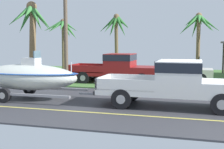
# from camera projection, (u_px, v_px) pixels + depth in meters

# --- Properties ---
(ground) EXTENTS (36.00, 22.00, 0.11)m
(ground) POSITION_uv_depth(u_px,v_px,m) (198.00, 83.00, 20.24)
(ground) COLOR #38383D
(pickup_truck_towing) EXTENTS (5.92, 2.08, 1.90)m
(pickup_truck_towing) POSITION_uv_depth(u_px,v_px,m) (179.00, 82.00, 12.32)
(pickup_truck_towing) COLOR silver
(pickup_truck_towing) RESTS_ON ground
(boat_on_trailer) EXTENTS (6.28, 2.37, 2.24)m
(boat_on_trailer) POSITION_uv_depth(u_px,v_px,m) (26.00, 77.00, 14.22)
(boat_on_trailer) COLOR gray
(boat_on_trailer) RESTS_ON ground
(parked_pickup_background) EXTENTS (5.90, 2.08, 1.91)m
(parked_pickup_background) POSITION_uv_depth(u_px,v_px,m) (120.00, 67.00, 19.53)
(parked_pickup_background) COLOR maroon
(parked_pickup_background) RESTS_ON ground
(parked_sedan_far) EXTENTS (4.49, 1.95, 1.38)m
(parked_sedan_far) POSITION_uv_depth(u_px,v_px,m) (177.00, 71.00, 20.77)
(parked_sedan_far) COLOR beige
(parked_sedan_far) RESTS_ON ground
(palm_tree_near_left) EXTENTS (2.90, 2.93, 5.15)m
(palm_tree_near_left) POSITION_uv_depth(u_px,v_px,m) (116.00, 28.00, 27.21)
(palm_tree_near_left) COLOR brown
(palm_tree_near_left) RESTS_ON ground
(palm_tree_near_right) EXTENTS (3.44, 3.28, 5.04)m
(palm_tree_near_right) POSITION_uv_depth(u_px,v_px,m) (198.00, 26.00, 24.99)
(palm_tree_near_right) COLOR brown
(palm_tree_near_right) RESTS_ON ground
(palm_tree_mid) EXTENTS (3.38, 2.90, 4.75)m
(palm_tree_mid) POSITION_uv_depth(u_px,v_px,m) (63.00, 31.00, 27.74)
(palm_tree_mid) COLOR brown
(palm_tree_mid) RESTS_ON ground
(palm_tree_far_left) EXTENTS (3.12, 3.09, 5.26)m
(palm_tree_far_left) POSITION_uv_depth(u_px,v_px,m) (31.00, 23.00, 19.88)
(palm_tree_far_left) COLOR brown
(palm_tree_far_left) RESTS_ON ground
(utility_pole) EXTENTS (0.24, 1.80, 7.39)m
(utility_pole) POSITION_uv_depth(u_px,v_px,m) (66.00, 22.00, 18.78)
(utility_pole) COLOR brown
(utility_pole) RESTS_ON ground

